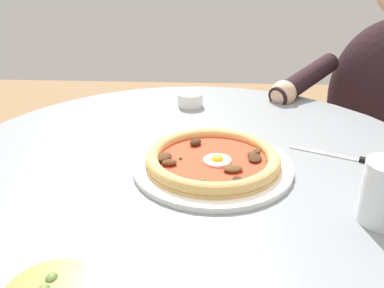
{
  "coord_description": "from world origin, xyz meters",
  "views": [
    {
      "loc": [
        -0.7,
        -0.03,
        1.08
      ],
      "look_at": [
        0.01,
        0.01,
        0.76
      ],
      "focal_mm": 38.84,
      "sensor_mm": 36.0,
      "label": 1
    }
  ],
  "objects_px": {
    "pizza_on_plate": "(213,161)",
    "diner_person": "(377,160)",
    "dining_table": "(194,237)",
    "steak_knife": "(361,160)",
    "ramekin_capers": "(190,99)"
  },
  "relations": [
    {
      "from": "dining_table",
      "to": "pizza_on_plate",
      "type": "distance_m",
      "value": 0.2
    },
    {
      "from": "dining_table",
      "to": "diner_person",
      "type": "height_order",
      "value": "diner_person"
    },
    {
      "from": "steak_knife",
      "to": "ramekin_capers",
      "type": "height_order",
      "value": "ramekin_capers"
    },
    {
      "from": "dining_table",
      "to": "pizza_on_plate",
      "type": "height_order",
      "value": "pizza_on_plate"
    },
    {
      "from": "steak_knife",
      "to": "diner_person",
      "type": "xyz_separation_m",
      "value": [
        0.45,
        -0.22,
        -0.22
      ]
    },
    {
      "from": "pizza_on_plate",
      "to": "ramekin_capers",
      "type": "relative_size",
      "value": 4.51
    },
    {
      "from": "dining_table",
      "to": "steak_knife",
      "type": "distance_m",
      "value": 0.36
    },
    {
      "from": "steak_knife",
      "to": "ramekin_capers",
      "type": "bearing_deg",
      "value": 48.99
    },
    {
      "from": "ramekin_capers",
      "to": "diner_person",
      "type": "bearing_deg",
      "value": -75.13
    },
    {
      "from": "pizza_on_plate",
      "to": "diner_person",
      "type": "distance_m",
      "value": 0.74
    },
    {
      "from": "diner_person",
      "to": "dining_table",
      "type": "bearing_deg",
      "value": 130.99
    },
    {
      "from": "ramekin_capers",
      "to": "dining_table",
      "type": "bearing_deg",
      "value": -175.06
    },
    {
      "from": "pizza_on_plate",
      "to": "dining_table",
      "type": "bearing_deg",
      "value": 52.47
    },
    {
      "from": "pizza_on_plate",
      "to": "diner_person",
      "type": "xyz_separation_m",
      "value": [
        0.49,
        -0.5,
        -0.23
      ]
    },
    {
      "from": "pizza_on_plate",
      "to": "ramekin_capers",
      "type": "height_order",
      "value": "same"
    }
  ]
}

